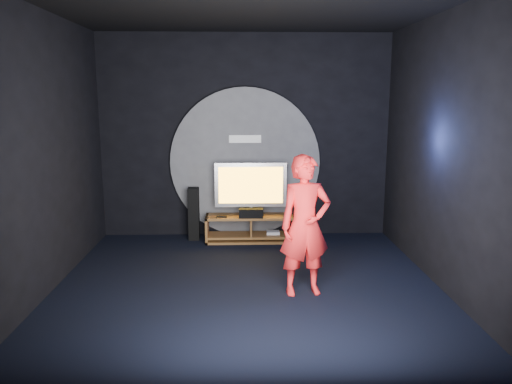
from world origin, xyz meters
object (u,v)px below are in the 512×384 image
(media_console, at_px, (251,230))
(tower_speaker_right, at_px, (295,212))
(tower_speaker_left, at_px, (194,214))
(tv, at_px, (251,187))
(player, at_px, (305,226))
(subwoofer, at_px, (300,230))

(media_console, relative_size, tower_speaker_right, 1.69)
(tower_speaker_left, distance_m, tower_speaker_right, 1.76)
(tower_speaker_right, bearing_deg, tower_speaker_left, -178.34)
(tv, relative_size, tower_speaker_right, 1.34)
(tower_speaker_right, distance_m, player, 2.54)
(media_console, height_order, tv, tv)
(tower_speaker_left, bearing_deg, tower_speaker_right, 1.66)
(media_console, bearing_deg, tv, 95.61)
(tv, bearing_deg, tower_speaker_left, 175.61)
(tower_speaker_left, height_order, subwoofer, tower_speaker_left)
(tv, height_order, tower_speaker_right, tv)
(tower_speaker_right, height_order, player, player)
(media_console, distance_m, player, 2.48)
(media_console, xyz_separation_m, tower_speaker_right, (0.77, 0.19, 0.26))
(tower_speaker_right, bearing_deg, subwoofer, -64.70)
(media_console, distance_m, subwoofer, 0.84)
(tower_speaker_right, height_order, subwoofer, tower_speaker_right)
(tower_speaker_left, xyz_separation_m, subwoofer, (1.83, -0.10, -0.28))
(tv, xyz_separation_m, subwoofer, (0.85, -0.02, -0.77))
(tv, bearing_deg, player, -75.30)
(media_console, xyz_separation_m, player, (0.62, -2.31, 0.68))
(tower_speaker_right, bearing_deg, tv, -170.81)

